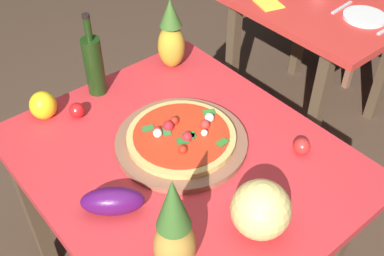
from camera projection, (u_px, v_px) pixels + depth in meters
The scene contains 15 objects.
display_table at pixel (183, 173), 1.72m from camera, with size 1.17×1.00×0.78m.
background_table at pixel (316, 23), 2.61m from camera, with size 0.95×0.74×0.78m.
pizza_board at pixel (181, 142), 1.69m from camera, with size 0.48×0.48×0.03m, color brown.
pizza at pixel (181, 136), 1.68m from camera, with size 0.39×0.39×0.06m.
wine_bottle at pixel (94, 64), 1.85m from camera, with size 0.08×0.08×0.35m.
pineapple_left at pixel (174, 232), 1.22m from camera, with size 0.12×0.12×0.36m.
pineapple_right at pixel (171, 37), 1.98m from camera, with size 0.12×0.12×0.32m.
melon at pixel (261, 210), 1.37m from camera, with size 0.18×0.18×0.18m, color #ECD477.
bell_pepper at pixel (43, 105), 1.79m from camera, with size 0.10×0.10×0.11m, color yellow.
eggplant at pixel (113, 201), 1.45m from camera, with size 0.20×0.09×0.09m, color #491154.
tomato_by_bottle at pixel (302, 146), 1.65m from camera, with size 0.06×0.06×0.06m, color red.
tomato_near_board at pixel (77, 110), 1.80m from camera, with size 0.06×0.06×0.06m, color red.
dinner_plate at pixel (365, 17), 2.39m from camera, with size 0.22×0.22×0.02m, color white.
fork_utensil at pixel (342, 7), 2.47m from camera, with size 0.02×0.18×0.01m, color silver.
napkin_folded at pixel (269, 4), 2.50m from camera, with size 0.14×0.12×0.01m, color yellow.
Camera 1 is at (0.92, -0.72, 1.96)m, focal length 43.85 mm.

